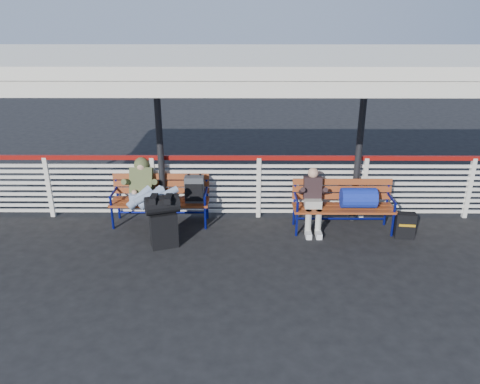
{
  "coord_description": "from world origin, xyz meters",
  "views": [
    {
      "loc": [
        -0.3,
        -6.41,
        3.79
      ],
      "look_at": [
        -0.35,
        1.0,
        0.87
      ],
      "focal_mm": 35.0,
      "sensor_mm": 36.0,
      "label": 1
    }
  ],
  "objects_px": {
    "suitcase_side": "(405,225)",
    "bench_right": "(351,199)",
    "bench_left": "(172,193)",
    "companion_person": "(313,200)",
    "traveler_man": "(148,192)",
    "luggage_stack": "(163,219)"
  },
  "relations": [
    {
      "from": "suitcase_side",
      "to": "bench_left",
      "type": "bearing_deg",
      "value": 178.25
    },
    {
      "from": "bench_left",
      "to": "suitcase_side",
      "type": "height_order",
      "value": "bench_left"
    },
    {
      "from": "bench_left",
      "to": "traveler_man",
      "type": "height_order",
      "value": "traveler_man"
    },
    {
      "from": "bench_right",
      "to": "companion_person",
      "type": "relative_size",
      "value": 1.57
    },
    {
      "from": "bench_left",
      "to": "bench_right",
      "type": "distance_m",
      "value": 3.26
    },
    {
      "from": "bench_left",
      "to": "suitcase_side",
      "type": "bearing_deg",
      "value": -8.04
    },
    {
      "from": "bench_left",
      "to": "bench_right",
      "type": "bearing_deg",
      "value": -5.05
    },
    {
      "from": "traveler_man",
      "to": "companion_person",
      "type": "bearing_deg",
      "value": 0.58
    },
    {
      "from": "suitcase_side",
      "to": "companion_person",
      "type": "bearing_deg",
      "value": 175.74
    },
    {
      "from": "suitcase_side",
      "to": "bench_right",
      "type": "bearing_deg",
      "value": 168.09
    },
    {
      "from": "luggage_stack",
      "to": "companion_person",
      "type": "relative_size",
      "value": 0.81
    },
    {
      "from": "bench_right",
      "to": "bench_left",
      "type": "bearing_deg",
      "value": 174.95
    },
    {
      "from": "companion_person",
      "to": "luggage_stack",
      "type": "bearing_deg",
      "value": -166.02
    },
    {
      "from": "companion_person",
      "to": "suitcase_side",
      "type": "xyz_separation_m",
      "value": [
        1.6,
        -0.3,
        -0.36
      ]
    },
    {
      "from": "bench_right",
      "to": "suitcase_side",
      "type": "xyz_separation_m",
      "value": [
        0.91,
        -0.3,
        -0.37
      ]
    },
    {
      "from": "traveler_man",
      "to": "luggage_stack",
      "type": "bearing_deg",
      "value": -60.24
    },
    {
      "from": "traveler_man",
      "to": "companion_person",
      "type": "relative_size",
      "value": 1.31
    },
    {
      "from": "luggage_stack",
      "to": "bench_right",
      "type": "relative_size",
      "value": 0.51
    },
    {
      "from": "bench_right",
      "to": "suitcase_side",
      "type": "height_order",
      "value": "bench_right"
    },
    {
      "from": "bench_left",
      "to": "companion_person",
      "type": "height_order",
      "value": "companion_person"
    },
    {
      "from": "luggage_stack",
      "to": "suitcase_side",
      "type": "height_order",
      "value": "luggage_stack"
    },
    {
      "from": "bench_right",
      "to": "traveler_man",
      "type": "relative_size",
      "value": 1.2
    }
  ]
}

